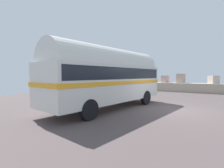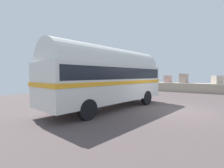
% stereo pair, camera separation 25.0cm
% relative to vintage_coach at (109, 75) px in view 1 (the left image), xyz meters
% --- Properties ---
extents(ground, '(32.00, 26.00, 0.02)m').
position_rel_vintage_coach_xyz_m(ground, '(3.52, 1.63, -2.04)').
color(ground, '#514544').
extents(breakwater, '(31.36, 2.03, 2.40)m').
position_rel_vintage_coach_xyz_m(breakwater, '(3.58, 13.45, -1.37)').
color(breakwater, '#AFA28D').
rests_on(breakwater, ground).
extents(vintage_coach, '(3.46, 8.82, 3.70)m').
position_rel_vintage_coach_xyz_m(vintage_coach, '(0.00, 0.00, 0.00)').
color(vintage_coach, black).
rests_on(vintage_coach, ground).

